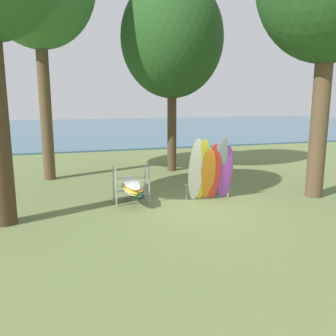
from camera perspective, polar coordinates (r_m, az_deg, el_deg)
ground_plane at (r=11.67m, az=4.98°, el=-6.30°), size 80.00×80.00×0.00m
lake_water at (r=41.87m, az=-11.19°, el=6.25°), size 80.00×36.00×0.10m
tree_mid_behind at (r=17.30m, az=0.65°, el=19.93°), size 4.69×4.69×8.85m
leaning_board_pile at (r=12.22m, az=6.82°, el=-0.52°), size 1.68×0.86×2.25m
board_storage_rack at (r=12.07m, az=-5.85°, el=-3.00°), size 1.15×2.13×1.25m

